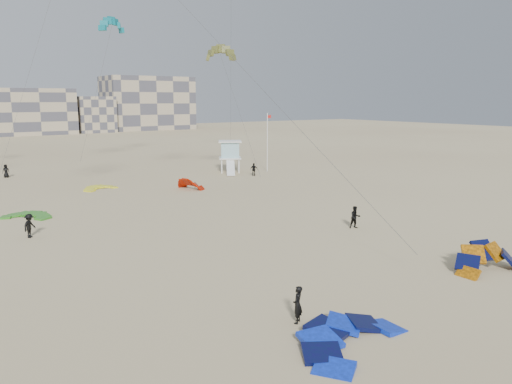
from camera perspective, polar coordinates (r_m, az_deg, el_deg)
ground at (r=21.18m, az=1.46°, el=-14.97°), size 320.00×320.00×0.00m
kite_ground_blue at (r=20.11m, az=10.68°, el=-16.63°), size 5.96×6.13×1.72m
kite_ground_orange at (r=29.88m, az=25.12°, el=-8.27°), size 4.97×4.97×4.01m
kite_ground_green at (r=43.15m, az=-24.65°, el=-2.66°), size 5.14×5.15×0.72m
kite_ground_red_far at (r=52.13m, az=-7.50°, el=0.35°), size 4.00×3.94×3.16m
kite_ground_yellow at (r=54.02m, az=-17.42°, el=0.31°), size 4.06×4.20×0.91m
kitesurfer_main at (r=21.13m, az=4.77°, el=-12.71°), size 0.69×0.65×1.59m
kitesurfer_b at (r=36.51m, az=11.27°, el=-2.85°), size 0.95×0.86×1.61m
kitesurfer_c at (r=36.66m, az=-24.46°, el=-3.54°), size 1.18×1.16×1.63m
kitesurfer_d at (r=60.46m, az=-0.24°, el=2.59°), size 0.96×0.87×1.57m
kitesurfer_e at (r=66.17m, az=-26.68°, el=2.16°), size 0.90×0.74×1.58m
kitesurfer_f at (r=77.24m, az=-2.49°, el=4.42°), size 1.10×1.82×1.88m
kite_fly_olive at (r=57.59m, az=-4.10°, el=15.40°), size 4.61×8.90×14.26m
kite_fly_teal_b at (r=74.94m, az=-16.15°, el=17.74°), size 8.39×4.75×19.19m
lifeguard_tower_near at (r=63.57m, az=-2.97°, el=4.06°), size 3.88×6.02×4.01m
flagpole at (r=63.98m, az=1.32°, el=5.86°), size 0.61×0.09×7.47m
condo_mid at (r=147.01m, az=-26.60°, el=8.20°), size 32.00×16.00×12.00m
condo_east at (r=159.67m, az=-12.26°, el=9.87°), size 26.00×14.00×16.00m
condo_fill_right at (r=149.88m, az=-18.05°, el=8.43°), size 10.00×10.00×10.00m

